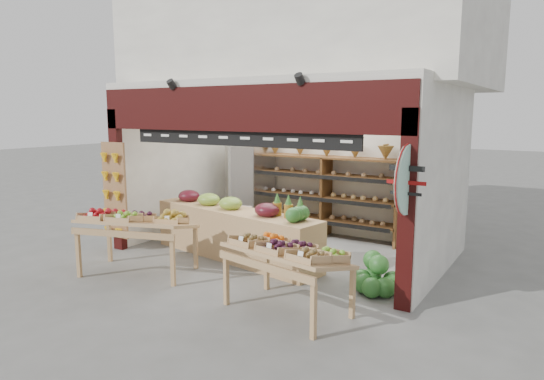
{
  "coord_description": "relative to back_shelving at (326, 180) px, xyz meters",
  "views": [
    {
      "loc": [
        4.51,
        -7.16,
        2.59
      ],
      "look_at": [
        0.16,
        -0.2,
        1.27
      ],
      "focal_mm": 32.0,
      "sensor_mm": 36.0,
      "label": 1
    }
  ],
  "objects": [
    {
      "name": "shop_structure",
      "position": [
        -0.16,
        -0.32,
        2.72
      ],
      "size": [
        6.36,
        5.12,
        5.4
      ],
      "color": "white",
      "rests_on": "ground"
    },
    {
      "name": "cardboard_stack",
      "position": [
        -1.2,
        -1.04,
        -0.96
      ],
      "size": [
        1.03,
        0.79,
        0.66
      ],
      "color": "beige",
      "rests_on": "ground"
    },
    {
      "name": "display_table_left",
      "position": [
        -1.64,
        -3.81,
        -0.34
      ],
      "size": [
        1.95,
        1.45,
        1.1
      ],
      "color": "tan",
      "rests_on": "ground"
    },
    {
      "name": "mid_counter",
      "position": [
        -0.69,
        -2.31,
        -0.72
      ],
      "size": [
        3.6,
        1.29,
        1.1
      ],
      "color": "tan",
      "rests_on": "ground"
    },
    {
      "name": "ground",
      "position": [
        -0.16,
        -1.94,
        -1.2
      ],
      "size": [
        60.0,
        60.0,
        0.0
      ],
      "primitive_type": "plane",
      "color": "#63635E",
      "rests_on": "ground"
    },
    {
      "name": "refrigerator",
      "position": [
        -1.8,
        -0.12,
        -0.22
      ],
      "size": [
        0.84,
        0.84,
        1.96
      ],
      "primitive_type": "cube",
      "rotation": [
        0.0,
        0.0,
        -0.11
      ],
      "color": "#B0B2B7",
      "rests_on": "ground"
    },
    {
      "name": "display_table_right",
      "position": [
        1.31,
        -3.86,
        -0.39
      ],
      "size": [
        1.76,
        1.2,
        1.03
      ],
      "color": "tan",
      "rests_on": "ground"
    },
    {
      "name": "back_shelving",
      "position": [
        0.0,
        0.0,
        0.0
      ],
      "size": [
        3.19,
        0.52,
        1.95
      ],
      "color": "brown",
      "rests_on": "ground"
    },
    {
      "name": "banana_board",
      "position": [
        -2.89,
        -3.11,
        -0.08
      ],
      "size": [
        0.6,
        0.15,
        1.8
      ],
      "color": "#986545",
      "rests_on": "ground"
    },
    {
      "name": "gift_sign",
      "position": [
        2.59,
        -3.08,
        0.55
      ],
      "size": [
        0.04,
        0.93,
        0.92
      ],
      "color": "#BAEACB",
      "rests_on": "ground"
    },
    {
      "name": "watermelon_pile",
      "position": [
        2.07,
        -2.57,
        -0.99
      ],
      "size": [
        0.77,
        0.74,
        0.56
      ],
      "color": "#1C521B",
      "rests_on": "ground"
    }
  ]
}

